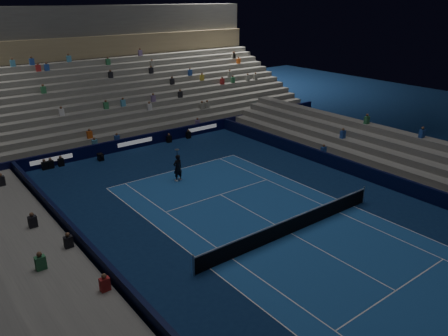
% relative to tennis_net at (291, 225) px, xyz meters
% --- Properties ---
extents(ground, '(90.00, 90.00, 0.00)m').
position_rel_tennis_net_xyz_m(ground, '(0.00, 0.00, -0.50)').
color(ground, '#0C2149').
rests_on(ground, ground).
extents(court_surface, '(10.97, 23.77, 0.01)m').
position_rel_tennis_net_xyz_m(court_surface, '(0.00, 0.00, -0.50)').
color(court_surface, '#1B4E97').
rests_on(court_surface, ground).
extents(sponsor_barrier_far, '(44.00, 0.25, 1.00)m').
position_rel_tennis_net_xyz_m(sponsor_barrier_far, '(0.00, 18.50, -0.00)').
color(sponsor_barrier_far, black).
rests_on(sponsor_barrier_far, ground).
extents(sponsor_barrier_east, '(0.25, 37.00, 1.00)m').
position_rel_tennis_net_xyz_m(sponsor_barrier_east, '(9.70, 0.00, -0.00)').
color(sponsor_barrier_east, black).
rests_on(sponsor_barrier_east, ground).
extents(sponsor_barrier_west, '(0.25, 37.00, 1.00)m').
position_rel_tennis_net_xyz_m(sponsor_barrier_west, '(-9.70, 0.00, -0.00)').
color(sponsor_barrier_west, black).
rests_on(sponsor_barrier_west, ground).
extents(grandstand_main, '(44.00, 15.20, 11.20)m').
position_rel_tennis_net_xyz_m(grandstand_main, '(0.00, 27.90, 2.87)').
color(grandstand_main, slate).
rests_on(grandstand_main, ground).
extents(grandstand_east, '(5.00, 37.00, 2.50)m').
position_rel_tennis_net_xyz_m(grandstand_east, '(13.17, 0.00, 0.41)').
color(grandstand_east, slate).
rests_on(grandstand_east, ground).
extents(grandstand_west, '(5.00, 37.00, 2.50)m').
position_rel_tennis_net_xyz_m(grandstand_west, '(-13.17, 0.00, 0.41)').
color(grandstand_west, slate).
rests_on(grandstand_west, ground).
extents(tennis_net, '(12.90, 0.10, 1.10)m').
position_rel_tennis_net_xyz_m(tennis_net, '(0.00, 0.00, 0.00)').
color(tennis_net, '#B2B2B7').
rests_on(tennis_net, ground).
extents(tennis_player, '(0.74, 0.52, 1.93)m').
position_rel_tennis_net_xyz_m(tennis_player, '(-0.91, 10.11, 0.46)').
color(tennis_player, black).
rests_on(tennis_player, ground).
extents(broadcast_camera, '(0.43, 0.86, 0.54)m').
position_rel_tennis_net_xyz_m(broadcast_camera, '(-3.54, 17.36, -0.22)').
color(broadcast_camera, black).
rests_on(broadcast_camera, ground).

